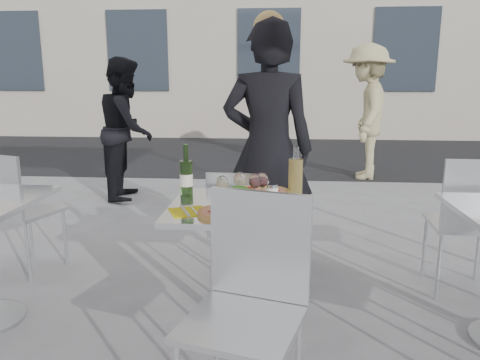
# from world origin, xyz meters

# --- Properties ---
(ground) EXTENTS (80.00, 80.00, 0.00)m
(ground) POSITION_xyz_m (0.00, 0.00, 0.00)
(ground) COLOR slate
(street_asphalt) EXTENTS (24.00, 5.00, 0.00)m
(street_asphalt) POSITION_xyz_m (0.00, 6.50, 0.00)
(street_asphalt) COLOR black
(street_asphalt) RESTS_ON ground
(main_table) EXTENTS (0.72, 0.72, 0.75)m
(main_table) POSITION_xyz_m (0.00, 0.00, 0.54)
(main_table) COLOR #B7BABF
(main_table) RESTS_ON ground
(chair_far) EXTENTS (0.38, 0.39, 0.83)m
(chair_far) POSITION_xyz_m (-0.05, 0.53, 0.49)
(chair_far) COLOR silver
(chair_far) RESTS_ON ground
(chair_near) EXTENTS (0.54, 0.55, 0.96)m
(chair_near) POSITION_xyz_m (0.10, -0.66, 0.57)
(chair_near) COLOR silver
(chair_near) RESTS_ON ground
(side_chair_lfar) EXTENTS (0.52, 0.53, 0.90)m
(side_chair_lfar) POSITION_xyz_m (-1.65, 0.67, 0.54)
(side_chair_lfar) COLOR silver
(side_chair_lfar) RESTS_ON ground
(side_chair_rfar) EXTENTS (0.45, 0.46, 0.93)m
(side_chair_rfar) POSITION_xyz_m (1.44, 0.56, 0.55)
(side_chair_rfar) COLOR silver
(side_chair_rfar) RESTS_ON ground
(woman_diner) EXTENTS (0.69, 0.48, 1.81)m
(woman_diner) POSITION_xyz_m (0.14, 0.95, 0.90)
(woman_diner) COLOR black
(woman_diner) RESTS_ON ground
(pedestrian_a) EXTENTS (0.71, 0.87, 1.64)m
(pedestrian_a) POSITION_xyz_m (-1.55, 2.95, 0.82)
(pedestrian_a) COLOR black
(pedestrian_a) RESTS_ON ground
(pedestrian_b) EXTENTS (0.87, 1.30, 1.87)m
(pedestrian_b) POSITION_xyz_m (1.45, 4.29, 0.93)
(pedestrian_b) COLOR tan
(pedestrian_b) RESTS_ON ground
(pizza_near) EXTENTS (0.30, 0.30, 0.02)m
(pizza_near) POSITION_xyz_m (-0.03, -0.20, 0.76)
(pizza_near) COLOR tan
(pizza_near) RESTS_ON main_table
(pizza_far) EXTENTS (0.36, 0.36, 0.03)m
(pizza_far) POSITION_xyz_m (0.12, 0.20, 0.77)
(pizza_far) COLOR white
(pizza_far) RESTS_ON main_table
(salad_plate) EXTENTS (0.22, 0.22, 0.09)m
(salad_plate) POSITION_xyz_m (-0.00, 0.06, 0.79)
(salad_plate) COLOR white
(salad_plate) RESTS_ON main_table
(wine_bottle) EXTENTS (0.07, 0.08, 0.29)m
(wine_bottle) POSITION_xyz_m (-0.31, 0.18, 0.86)
(wine_bottle) COLOR #2D511E
(wine_bottle) RESTS_ON main_table
(carafe) EXTENTS (0.08, 0.08, 0.29)m
(carafe) POSITION_xyz_m (0.31, 0.17, 0.87)
(carafe) COLOR tan
(carafe) RESTS_ON main_table
(sugar_shaker) EXTENTS (0.06, 0.06, 0.11)m
(sugar_shaker) POSITION_xyz_m (0.18, 0.03, 0.80)
(sugar_shaker) COLOR white
(sugar_shaker) RESTS_ON main_table
(wineglass_white_a) EXTENTS (0.07, 0.07, 0.16)m
(wineglass_white_a) POSITION_xyz_m (-0.08, -0.00, 0.86)
(wineglass_white_a) COLOR white
(wineglass_white_a) RESTS_ON main_table
(wineglass_white_b) EXTENTS (0.07, 0.07, 0.16)m
(wineglass_white_b) POSITION_xyz_m (0.00, 0.09, 0.86)
(wineglass_white_b) COLOR white
(wineglass_white_b) RESTS_ON main_table
(wineglass_red_a) EXTENTS (0.07, 0.07, 0.16)m
(wineglass_red_a) POSITION_xyz_m (0.09, 0.07, 0.86)
(wineglass_red_a) COLOR white
(wineglass_red_a) RESTS_ON main_table
(wineglass_red_b) EXTENTS (0.07, 0.07, 0.16)m
(wineglass_red_b) POSITION_xyz_m (0.13, 0.10, 0.86)
(wineglass_red_b) COLOR white
(wineglass_red_b) RESTS_ON main_table
(napkin_left) EXTENTS (0.24, 0.24, 0.01)m
(napkin_left) POSITION_xyz_m (-0.24, -0.16, 0.75)
(napkin_left) COLOR yellow
(napkin_left) RESTS_ON main_table
(napkin_right) EXTENTS (0.22, 0.22, 0.01)m
(napkin_right) POSITION_xyz_m (0.27, -0.24, 0.75)
(napkin_right) COLOR yellow
(napkin_right) RESTS_ON main_table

